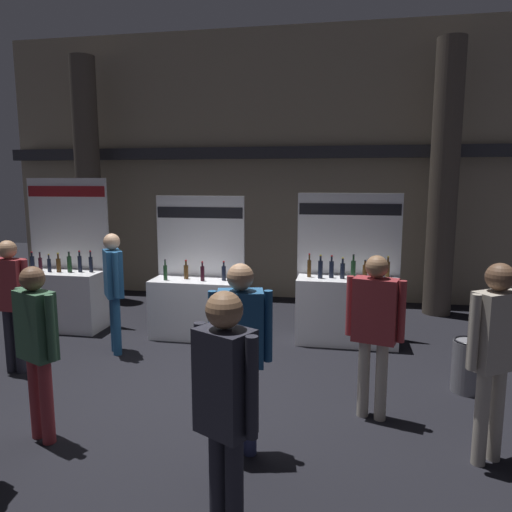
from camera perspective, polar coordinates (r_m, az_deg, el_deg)
ground_plane at (r=6.20m, az=-7.51°, el=-15.23°), size 24.00×24.00×0.00m
hall_colonnade at (r=10.35m, az=0.54°, el=10.32°), size 11.29×1.25×5.62m
exhibitor_booth_0 at (r=8.90m, az=-21.86°, el=-4.04°), size 1.47×0.66×2.57m
exhibitor_booth_1 at (r=7.91m, az=-7.09°, el=-5.40°), size 1.49×0.66×2.28m
exhibitor_booth_2 at (r=7.70m, az=10.71°, el=-5.63°), size 1.63×0.66×2.33m
trash_bin at (r=6.46m, az=23.80°, el=-11.78°), size 0.37×0.37×0.65m
visitor_0 at (r=3.30m, az=-3.66°, el=-16.60°), size 0.48×0.39×1.84m
visitor_1 at (r=4.40m, az=-1.84°, el=-10.02°), size 0.56×0.34×1.81m
visitor_3 at (r=5.11m, az=-24.52°, el=-8.88°), size 0.53×0.36×1.74m
visitor_4 at (r=7.05m, az=-27.02°, el=-4.10°), size 0.56×0.24×1.77m
visitor_5 at (r=7.29m, az=-16.51°, el=-2.97°), size 0.42×0.49×1.78m
visitor_6 at (r=4.76m, az=26.40°, el=-9.40°), size 0.50×0.42×1.83m
visitor_7 at (r=5.23m, az=13.87°, el=-7.54°), size 0.60×0.34×1.77m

